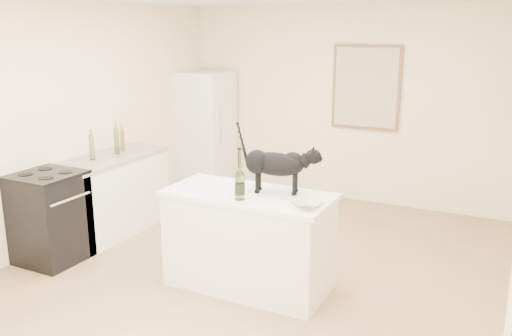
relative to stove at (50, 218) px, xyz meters
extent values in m
plane|color=tan|center=(1.95, 0.60, -0.45)|extent=(5.50, 5.50, 0.00)
plane|color=#FFF2C5|center=(1.95, 3.35, 0.85)|extent=(4.50, 0.00, 4.50)
plane|color=#FFF2C5|center=(-0.30, 0.60, 0.85)|extent=(0.00, 5.50, 5.50)
cube|color=white|center=(2.05, 0.40, -0.02)|extent=(1.44, 0.67, 0.86)
cube|color=white|center=(2.05, 0.40, 0.43)|extent=(1.50, 0.70, 0.04)
cube|color=white|center=(0.00, 0.90, -0.02)|extent=(0.60, 1.40, 0.86)
cube|color=gray|center=(0.00, 0.90, 0.43)|extent=(0.62, 1.44, 0.04)
cube|color=black|center=(0.00, 0.00, 0.00)|extent=(0.60, 0.60, 0.90)
cube|color=white|center=(0.00, 2.95, 0.40)|extent=(0.68, 0.68, 1.70)
cube|color=brown|center=(2.25, 3.32, 1.10)|extent=(0.90, 0.03, 1.10)
cube|color=beige|center=(2.25, 3.30, 1.10)|extent=(0.82, 0.00, 1.02)
cylinder|color=#295020|center=(2.07, 0.20, 0.65)|extent=(0.09, 0.09, 0.39)
imported|color=white|center=(2.68, 0.23, 0.48)|extent=(0.30, 0.30, 0.06)
cube|color=beige|center=(0.34, 2.97, 0.89)|extent=(0.03, 0.14, 0.18)
cylinder|color=#376321|center=(-0.05, 0.70, 0.59)|extent=(0.06, 0.06, 0.27)
cylinder|color=#204D19|center=(0.01, 1.04, 0.60)|extent=(0.06, 0.06, 0.30)
cylinder|color=brown|center=(-0.03, 1.18, 0.58)|extent=(0.06, 0.06, 0.26)
camera|label=1|loc=(4.17, -3.62, 1.87)|focal=37.83mm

